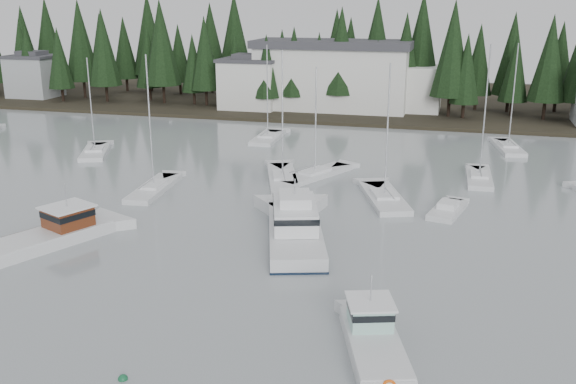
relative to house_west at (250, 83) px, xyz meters
The scene contains 18 objects.
far_shore_land 25.88m from the house_west, 45.00° to the left, with size 240.00×54.00×1.00m, color black.
conifer_treeline 19.87m from the house_west, 21.25° to the left, with size 200.00×22.00×20.00m, color black, non-canonical shape.
house_west is the anchor object (origin of this frame).
house_far_west 42.05m from the house_west, behind, with size 8.48×7.42×8.25m.
harbor_inn 15.45m from the house_west, 12.52° to the left, with size 29.50×11.50×10.90m.
lobster_boat_brown 60.82m from the house_west, 85.79° to the right, with size 7.39×10.46×4.93m.
cabin_cruiser_center 59.41m from the house_west, 68.28° to the right, with size 7.50×13.25×5.44m.
lobster_boat_teal 75.66m from the house_west, 66.70° to the right, with size 4.88×8.06×4.23m.
sailboat_0 23.20m from the house_west, 65.88° to the right, with size 3.30×8.87×12.66m.
sailboat_1 51.38m from the house_west, 57.81° to the right, with size 5.95×9.84×12.89m.
sailboat_2 35.11m from the house_west, 103.42° to the right, with size 5.95×8.86×11.77m.
sailboat_5 46.54m from the house_west, 83.01° to the right, with size 3.38×9.62×13.35m.
sailboat_7 49.42m from the house_west, 43.56° to the right, with size 2.66×8.21×13.99m.
sailboat_8 43.66m from the house_west, 25.33° to the right, with size 3.98×8.83×13.23m.
sailboat_10 42.97m from the house_west, 67.21° to the right, with size 6.18×11.29×13.50m.
sailboat_12 41.99m from the house_west, 62.39° to the right, with size 6.61×10.03×11.74m.
runabout_1 56.31m from the house_west, 54.08° to the right, with size 3.43×6.13×1.42m.
mooring_buoy_green 77.78m from the house_west, 76.07° to the right, with size 0.48×0.48×0.48m, color #145933.
Camera 1 is at (15.42, -20.23, 17.47)m, focal length 40.00 mm.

